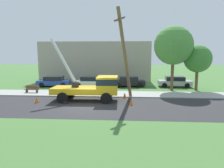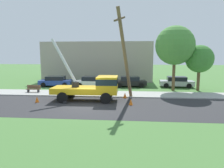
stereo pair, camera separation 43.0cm
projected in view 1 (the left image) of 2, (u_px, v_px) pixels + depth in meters
ground_plane at (102, 85)px, 29.55m from camera, size 120.00×120.00×0.00m
road_asphalt at (85, 106)px, 17.70m from camera, size 80.00×7.42×0.01m
sidewalk_strip at (95, 94)px, 22.98m from camera, size 80.00×3.29×0.10m
utility_truck at (94, 86)px, 19.59m from camera, size 6.81×3.21×5.98m
leaning_utility_pole at (125, 54)px, 19.68m from camera, size 1.82×3.14×8.68m
traffic_cone_ahead at (131, 102)px, 18.09m from camera, size 0.36×0.36×0.56m
traffic_cone_behind at (37, 100)px, 18.90m from camera, size 0.36×0.36×0.56m
traffic_cone_curbside at (125, 95)px, 20.96m from camera, size 0.36×0.36×0.56m
parked_sedan_blue at (54, 81)px, 28.38m from camera, size 4.51×2.21×1.42m
parked_sedan_white at (91, 82)px, 27.99m from camera, size 4.56×2.30×1.42m
parked_sedan_black at (128, 82)px, 28.18m from camera, size 4.53×2.24×1.42m
parked_sedan_silver at (175, 82)px, 28.04m from camera, size 4.48×2.16×1.42m
park_bench at (32, 89)px, 23.46m from camera, size 1.60×0.45×0.90m
roadside_tree_near at (173, 46)px, 24.74m from camera, size 4.66×4.66×7.79m
roadside_tree_far at (198, 59)px, 24.92m from camera, size 3.30×3.30×5.51m
lowrise_building_backdrop at (96, 61)px, 35.39m from camera, size 18.00×6.00×6.40m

